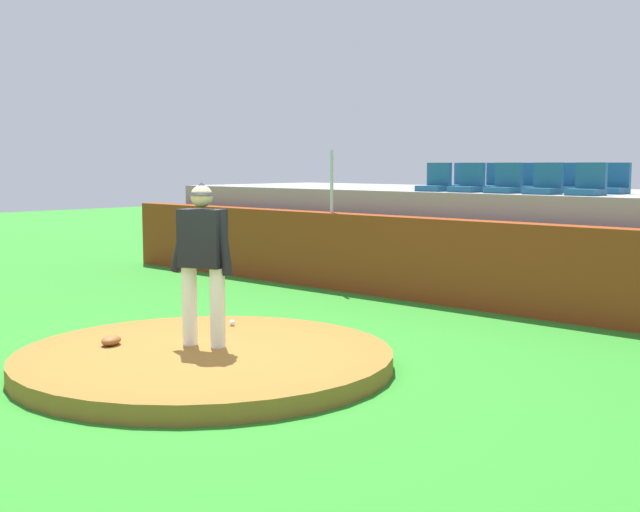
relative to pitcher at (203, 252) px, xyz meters
name	(u,v)px	position (x,y,z in m)	size (l,w,h in m)	color
ground_plane	(205,368)	(0.18, -0.14, -1.27)	(60.00, 60.00, 0.00)	#2B8525
pitchers_mound	(205,359)	(0.18, -0.14, -1.17)	(4.17, 4.17, 0.20)	olive
pitcher	(203,252)	(0.00, 0.00, 0.00)	(0.78, 0.43, 1.85)	white
baseball	(232,323)	(-0.66, 0.98, -1.04)	(0.07, 0.07, 0.07)	white
fielding_glove	(111,340)	(-0.80, -0.70, -1.02)	(0.30, 0.20, 0.11)	brown
brick_barrier	(471,264)	(0.18, 5.19, -0.58)	(17.16, 0.40, 1.38)	maroon
fence_post_left	(332,181)	(-2.78, 5.19, 0.67)	(0.06, 0.06, 1.13)	silver
bleacher_platform	(547,241)	(0.18, 7.67, -0.38)	(15.66, 4.02, 1.78)	gray
stadium_chair_0	(436,182)	(-1.21, 6.20, 0.66)	(0.48, 0.44, 0.50)	#1C557D
stadium_chair_1	(469,183)	(-0.54, 6.20, 0.66)	(0.48, 0.44, 0.50)	#1C557D
stadium_chair_2	(505,184)	(0.17, 6.21, 0.66)	(0.48, 0.44, 0.50)	#1C557D
stadium_chair_3	(545,184)	(0.89, 6.19, 0.66)	(0.48, 0.44, 0.50)	#1C557D
stadium_chair_4	(588,185)	(1.61, 6.18, 0.66)	(0.48, 0.44, 0.50)	#1C557D
stadium_chair_5	(463,182)	(-1.23, 7.09, 0.66)	(0.48, 0.44, 0.50)	#1C557D
stadium_chair_6	(496,182)	(-0.55, 7.10, 0.66)	(0.48, 0.44, 0.50)	#1C557D
stadium_chair_7	(532,183)	(0.16, 7.10, 0.66)	(0.48, 0.44, 0.50)	#1C557D
stadium_chair_8	(570,183)	(0.88, 7.08, 0.66)	(0.48, 0.44, 0.50)	#1C557D
stadium_chair_9	(613,184)	(1.60, 7.08, 0.66)	(0.48, 0.44, 0.50)	#1C557D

